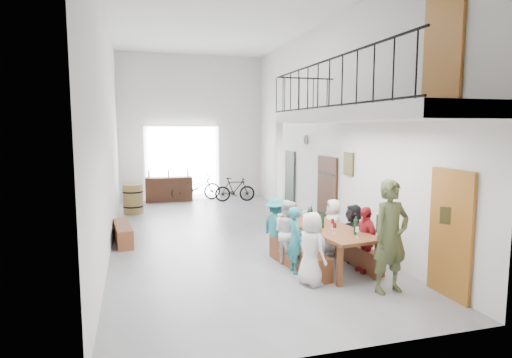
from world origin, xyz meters
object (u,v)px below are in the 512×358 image
object	(u,v)px
bench_inner	(298,258)
serving_counter	(169,189)
host_standing	(391,236)
oak_barrel	(133,199)
side_bench	(123,234)
tasting_table	(328,232)
bicycle_near	(196,187)

from	to	relation	value
bench_inner	serving_counter	bearing A→B (deg)	93.12
serving_counter	host_standing	size ratio (longest dim) A/B	0.90
oak_barrel	bench_inner	bearing A→B (deg)	-64.65
bench_inner	side_bench	distance (m)	4.47
tasting_table	bicycle_near	world-z (taller)	bicycle_near
oak_barrel	host_standing	size ratio (longest dim) A/B	0.50
tasting_table	side_bench	bearing A→B (deg)	135.88
side_bench	bicycle_near	xyz separation A→B (m)	(2.54, 5.53, 0.28)
tasting_table	side_bench	size ratio (longest dim) A/B	1.55
host_standing	bicycle_near	xyz separation A→B (m)	(-1.86, 10.00, -0.45)
oak_barrel	bicycle_near	xyz separation A→B (m)	(2.29, 1.90, 0.03)
oak_barrel	host_standing	distance (m)	9.11
serving_counter	bicycle_near	xyz separation A→B (m)	(1.00, -0.10, 0.05)
oak_barrel	bicycle_near	size ratio (longest dim) A/B	0.49
oak_barrel	bicycle_near	distance (m)	2.98
tasting_table	bench_inner	world-z (taller)	tasting_table
bench_inner	side_bench	xyz separation A→B (m)	(-3.36, 2.94, 0.00)
tasting_table	bench_inner	bearing A→B (deg)	169.78
tasting_table	side_bench	world-z (taller)	tasting_table
bench_inner	bicycle_near	size ratio (longest dim) A/B	1.01
side_bench	bicycle_near	bearing A→B (deg)	65.31
side_bench	serving_counter	distance (m)	5.84
tasting_table	oak_barrel	bearing A→B (deg)	112.15
side_bench	oak_barrel	size ratio (longest dim) A/B	1.68
bench_inner	serving_counter	world-z (taller)	serving_counter
bench_inner	host_standing	xyz separation A→B (m)	(1.03, -1.53, 0.73)
serving_counter	oak_barrel	bearing A→B (deg)	-121.28
bench_inner	side_bench	size ratio (longest dim) A/B	1.21
tasting_table	bench_inner	xyz separation A→B (m)	(-0.61, 0.03, -0.48)
tasting_table	bicycle_near	xyz separation A→B (m)	(-1.43, 8.50, -0.20)
host_standing	bicycle_near	bearing A→B (deg)	92.81
bench_inner	bicycle_near	bearing A→B (deg)	86.68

